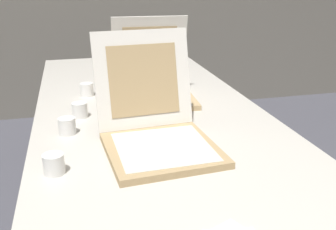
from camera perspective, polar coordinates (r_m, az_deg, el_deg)
table at (r=1.59m, az=-2.23°, el=-1.43°), size 0.93×2.32×0.73m
pizza_box_front at (r=1.27m, az=-1.58°, el=-2.51°), size 0.37×0.45×0.36m
pizza_box_middle at (r=1.76m, az=-2.19°, el=4.10°), size 0.36×0.37×0.36m
cup_white_mid at (r=1.57m, az=-12.81°, el=0.70°), size 0.06×0.06×0.06m
cup_white_far at (r=1.84m, az=-11.82°, el=3.67°), size 0.06×0.06×0.06m
cup_white_near_left at (r=1.16m, az=-16.39°, el=-6.90°), size 0.06×0.06×0.06m
cup_white_near_center at (r=1.43m, az=-14.57°, el=-1.57°), size 0.06×0.06×0.06m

